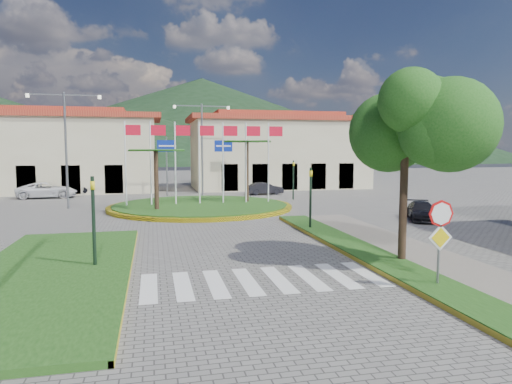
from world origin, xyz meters
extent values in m
plane|color=slate|center=(0.00, 0.00, 0.00)|extent=(160.00, 160.00, 0.00)
cube|color=gray|center=(6.00, 2.00, 0.07)|extent=(4.00, 28.00, 0.15)
cube|color=#1A4513|center=(4.80, 2.00, 0.09)|extent=(1.60, 28.00, 0.18)
cube|color=#1A4513|center=(-6.50, 6.00, 0.09)|extent=(5.00, 14.00, 0.18)
cube|color=silver|center=(0.00, 4.00, 0.01)|extent=(8.00, 3.00, 0.01)
cylinder|color=yellow|center=(0.00, 22.00, 0.12)|extent=(12.70, 12.70, 0.24)
cylinder|color=#1A4513|center=(0.00, 22.00, 0.15)|extent=(12.00, 12.00, 0.30)
cylinder|color=black|center=(-3.00, 20.00, 2.02)|extent=(0.28, 0.28, 4.05)
cylinder|color=black|center=(3.50, 23.00, 2.34)|extent=(0.28, 0.28, 4.68)
cylinder|color=silver|center=(-5.00, 22.50, 3.00)|extent=(0.10, 0.10, 6.00)
cube|color=red|center=(-4.45, 22.50, 5.40)|extent=(1.00, 0.03, 0.70)
cylinder|color=silver|center=(-3.33, 22.50, 3.00)|extent=(0.10, 0.10, 6.00)
cube|color=red|center=(-2.78, 22.50, 5.40)|extent=(1.00, 0.03, 0.70)
cylinder|color=silver|center=(-1.67, 22.50, 3.00)|extent=(0.10, 0.10, 6.00)
cube|color=red|center=(-1.12, 22.50, 5.40)|extent=(1.00, 0.03, 0.70)
cylinder|color=silver|center=(0.00, 22.50, 3.00)|extent=(0.10, 0.10, 6.00)
cube|color=red|center=(0.55, 22.50, 5.40)|extent=(1.00, 0.03, 0.70)
cylinder|color=silver|center=(1.67, 22.50, 3.00)|extent=(0.10, 0.10, 6.00)
cube|color=red|center=(2.22, 22.50, 5.40)|extent=(1.00, 0.03, 0.70)
cylinder|color=silver|center=(3.33, 22.50, 3.00)|extent=(0.10, 0.10, 6.00)
cube|color=red|center=(3.88, 22.50, 5.40)|extent=(1.00, 0.03, 0.70)
cylinder|color=silver|center=(5.00, 22.50, 3.00)|extent=(0.10, 0.10, 6.00)
cube|color=red|center=(5.55, 22.50, 5.40)|extent=(1.00, 0.03, 0.70)
cylinder|color=slate|center=(4.90, 2.00, 1.25)|extent=(0.07, 0.07, 2.50)
cylinder|color=red|center=(4.90, 1.95, 2.25)|extent=(0.80, 0.03, 0.80)
cube|color=yellow|center=(4.90, 1.94, 1.55)|extent=(0.78, 0.03, 0.78)
cylinder|color=black|center=(5.50, 5.00, 2.20)|extent=(0.28, 0.28, 4.40)
ellipsoid|color=#1A5015|center=(5.50, 5.00, 5.20)|extent=(3.60, 3.60, 3.20)
cylinder|color=black|center=(-5.20, 6.50, 1.60)|extent=(0.12, 0.12, 3.20)
imported|color=yellow|center=(-5.20, 6.50, 2.60)|extent=(0.15, 0.18, 0.90)
cylinder|color=black|center=(4.50, 12.00, 1.60)|extent=(0.12, 0.12, 3.20)
imported|color=yellow|center=(4.50, 12.00, 2.60)|extent=(0.15, 0.18, 0.90)
cylinder|color=black|center=(8.00, 26.00, 1.60)|extent=(0.12, 0.12, 3.20)
imported|color=yellow|center=(8.00, 26.00, 2.60)|extent=(0.18, 0.15, 0.90)
cylinder|color=slate|center=(-2.00, 31.00, 2.60)|extent=(0.12, 0.12, 5.20)
cube|color=navy|center=(-2.00, 30.94, 4.40)|extent=(1.60, 0.05, 1.00)
cylinder|color=slate|center=(3.00, 31.00, 2.60)|extent=(0.12, 0.12, 5.20)
cube|color=navy|center=(3.00, 30.94, 4.40)|extent=(1.60, 0.05, 1.00)
cylinder|color=slate|center=(1.00, 30.00, 4.00)|extent=(0.16, 0.16, 8.00)
cube|color=slate|center=(-0.20, 30.00, 7.80)|extent=(2.40, 0.08, 0.08)
cube|color=slate|center=(2.20, 30.00, 7.80)|extent=(2.40, 0.08, 0.08)
cylinder|color=slate|center=(-9.00, 24.00, 4.00)|extent=(0.16, 0.16, 8.00)
cube|color=slate|center=(-10.20, 24.00, 7.80)|extent=(2.40, 0.08, 0.08)
cube|color=slate|center=(-7.80, 24.00, 7.80)|extent=(2.40, 0.08, 0.08)
cube|color=#C3BA93|center=(-14.00, 38.00, 3.50)|extent=(22.00, 9.00, 7.00)
cube|color=maroon|center=(-14.00, 38.00, 7.25)|extent=(23.32, 9.54, 0.50)
cube|color=maroon|center=(-14.00, 38.00, 7.75)|extent=(16.50, 4.95, 0.60)
cube|color=#C3BA93|center=(10.00, 38.00, 3.50)|extent=(18.00, 9.00, 7.00)
cube|color=maroon|center=(10.00, 38.00, 7.25)|extent=(19.08, 9.54, 0.50)
cube|color=maroon|center=(10.00, 38.00, 7.75)|extent=(13.50, 4.95, 0.60)
cone|color=black|center=(15.00, 160.00, 15.00)|extent=(180.00, 180.00, 30.00)
cone|color=black|center=(70.00, 135.00, 9.00)|extent=(120.00, 120.00, 18.00)
cone|color=black|center=(-10.00, 130.00, 8.00)|extent=(110.00, 110.00, 16.00)
imported|color=white|center=(-11.96, 31.70, 0.66)|extent=(4.94, 2.59, 1.33)
imported|color=black|center=(-8.00, 34.67, 0.59)|extent=(3.73, 2.73, 1.18)
imported|color=black|center=(6.69, 30.51, 0.55)|extent=(3.45, 1.47, 1.11)
imported|color=black|center=(12.00, 13.87, 0.53)|extent=(2.82, 3.92, 1.05)
camera|label=1|loc=(-3.22, -9.60, 4.10)|focal=32.00mm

